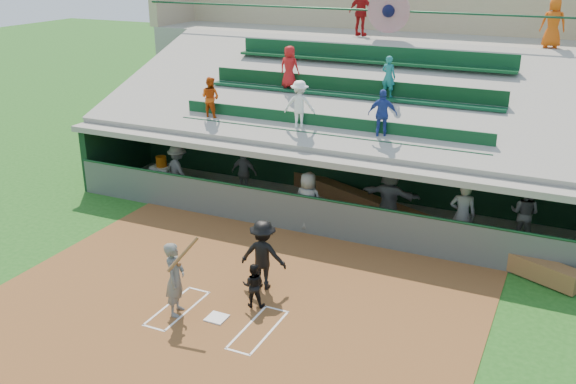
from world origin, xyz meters
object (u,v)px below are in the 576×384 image
at_px(batter_at_plate, 175,278).
at_px(catcher, 253,285).
at_px(white_table, 164,176).
at_px(home_plate, 217,318).
at_px(water_cooler, 161,161).

distance_m(batter_at_plate, catcher, 1.74).
height_order(catcher, white_table, catcher).
bearing_deg(home_plate, white_table, 132.45).
bearing_deg(white_table, home_plate, -41.86).
xyz_separation_m(white_table, water_cooler, (-0.03, -0.05, 0.52)).
distance_m(white_table, water_cooler, 0.52).
height_order(white_table, water_cooler, water_cooler).
bearing_deg(batter_at_plate, home_plate, 9.92).
relative_size(home_plate, water_cooler, 1.21).
bearing_deg(batter_at_plate, water_cooler, 127.49).
xyz_separation_m(catcher, white_table, (-6.47, 5.72, -0.16)).
bearing_deg(catcher, home_plate, 41.93).
bearing_deg(catcher, water_cooler, -59.24).
xyz_separation_m(catcher, water_cooler, (-6.50, 5.67, 0.36)).
bearing_deg(water_cooler, catcher, -41.08).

